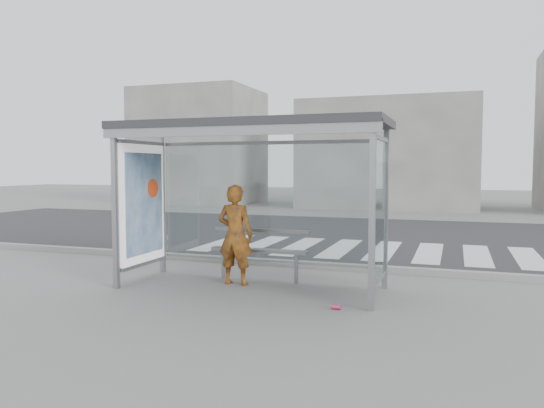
% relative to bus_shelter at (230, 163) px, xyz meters
% --- Properties ---
extents(ground, '(80.00, 80.00, 0.00)m').
position_rel_bus_shelter_xyz_m(ground, '(0.37, -0.06, -1.98)').
color(ground, slate).
rests_on(ground, ground).
extents(road, '(30.00, 10.00, 0.01)m').
position_rel_bus_shelter_xyz_m(road, '(0.37, 6.94, -1.98)').
color(road, '#272729').
rests_on(road, ground).
extents(curb, '(30.00, 0.18, 0.12)m').
position_rel_bus_shelter_xyz_m(curb, '(0.37, 1.89, -1.92)').
color(curb, gray).
rests_on(curb, ground).
extents(crosswalk, '(7.55, 3.00, 0.00)m').
position_rel_bus_shelter_xyz_m(crosswalk, '(1.37, 4.44, -1.98)').
color(crosswalk, silver).
rests_on(crosswalk, ground).
extents(bus_shelter, '(4.25, 1.65, 2.62)m').
position_rel_bus_shelter_xyz_m(bus_shelter, '(0.00, 0.00, 0.00)').
color(bus_shelter, gray).
rests_on(bus_shelter, ground).
extents(building_left, '(6.00, 5.00, 6.00)m').
position_rel_bus_shelter_xyz_m(building_left, '(-9.63, 17.94, 1.02)').
color(building_left, slate).
rests_on(building_left, ground).
extents(building_center, '(8.00, 5.00, 5.00)m').
position_rel_bus_shelter_xyz_m(building_center, '(0.37, 17.94, 0.52)').
color(building_center, slate).
rests_on(building_center, ground).
extents(person, '(0.60, 0.40, 1.63)m').
position_rel_bus_shelter_xyz_m(person, '(0.03, 0.12, -1.17)').
color(person, '#C34212').
rests_on(person, ground).
extents(bench, '(1.69, 0.21, 0.87)m').
position_rel_bus_shelter_xyz_m(bench, '(0.30, 0.52, -1.46)').
color(bench, slate).
rests_on(bench, ground).
extents(soda_can, '(0.13, 0.07, 0.07)m').
position_rel_bus_shelter_xyz_m(soda_can, '(1.92, -0.86, -1.95)').
color(soda_can, '#DB4070').
rests_on(soda_can, ground).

